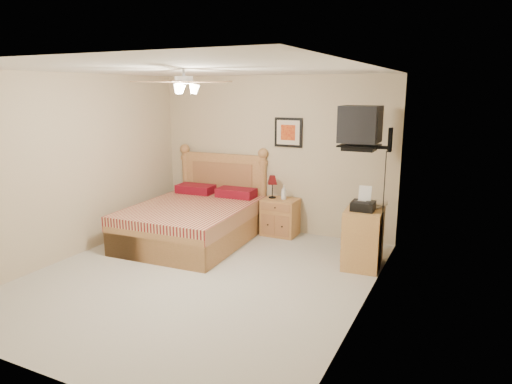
# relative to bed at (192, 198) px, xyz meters

# --- Properties ---
(floor) EXTENTS (4.50, 4.50, 0.00)m
(floor) POSITION_rel_bed_xyz_m (0.84, -1.12, -0.68)
(floor) COLOR #ACA79B
(floor) RESTS_ON ground
(ceiling) EXTENTS (4.00, 4.50, 0.04)m
(ceiling) POSITION_rel_bed_xyz_m (0.84, -1.12, 1.82)
(ceiling) COLOR white
(ceiling) RESTS_ON ground
(wall_back) EXTENTS (4.00, 0.04, 2.50)m
(wall_back) POSITION_rel_bed_xyz_m (0.84, 1.13, 0.57)
(wall_back) COLOR #C3B18F
(wall_back) RESTS_ON ground
(wall_front) EXTENTS (4.00, 0.04, 2.50)m
(wall_front) POSITION_rel_bed_xyz_m (0.84, -3.37, 0.57)
(wall_front) COLOR #C3B18F
(wall_front) RESTS_ON ground
(wall_left) EXTENTS (0.04, 4.50, 2.50)m
(wall_left) POSITION_rel_bed_xyz_m (-1.16, -1.12, 0.57)
(wall_left) COLOR #C3B18F
(wall_left) RESTS_ON ground
(wall_right) EXTENTS (0.04, 4.50, 2.50)m
(wall_right) POSITION_rel_bed_xyz_m (2.84, -1.12, 0.57)
(wall_right) COLOR #C3B18F
(wall_right) RESTS_ON ground
(bed) EXTENTS (1.70, 2.17, 1.36)m
(bed) POSITION_rel_bed_xyz_m (0.00, 0.00, 0.00)
(bed) COLOR olive
(bed) RESTS_ON ground
(nightstand) EXTENTS (0.55, 0.41, 0.59)m
(nightstand) POSITION_rel_bed_xyz_m (1.08, 0.88, -0.38)
(nightstand) COLOR #B16D3B
(nightstand) RESTS_ON ground
(table_lamp) EXTENTS (0.24, 0.24, 0.36)m
(table_lamp) POSITION_rel_bed_xyz_m (0.93, 0.90, 0.09)
(table_lamp) COLOR #4E080B
(table_lamp) RESTS_ON nightstand
(lotion_bottle) EXTENTS (0.11, 0.11, 0.23)m
(lotion_bottle) POSITION_rel_bed_xyz_m (1.14, 0.88, 0.03)
(lotion_bottle) COLOR silver
(lotion_bottle) RESTS_ON nightstand
(framed_picture) EXTENTS (0.46, 0.04, 0.46)m
(framed_picture) POSITION_rel_bed_xyz_m (1.11, 1.11, 0.94)
(framed_picture) COLOR black
(framed_picture) RESTS_ON wall_back
(dresser) EXTENTS (0.51, 0.69, 0.78)m
(dresser) POSITION_rel_bed_xyz_m (2.57, 0.14, -0.29)
(dresser) COLOR #B27444
(dresser) RESTS_ON ground
(fax_machine) EXTENTS (0.29, 0.31, 0.30)m
(fax_machine) POSITION_rel_bed_xyz_m (2.57, 0.04, 0.25)
(fax_machine) COLOR black
(fax_machine) RESTS_ON dresser
(magazine_lower) EXTENTS (0.28, 0.32, 0.03)m
(magazine_lower) POSITION_rel_bed_xyz_m (2.58, 0.34, 0.11)
(magazine_lower) COLOR #B8A890
(magazine_lower) RESTS_ON dresser
(magazine_upper) EXTENTS (0.22, 0.28, 0.02)m
(magazine_upper) POSITION_rel_bed_xyz_m (2.62, 0.35, 0.14)
(magazine_upper) COLOR tan
(magazine_upper) RESTS_ON magazine_lower
(wall_tv) EXTENTS (0.56, 0.46, 0.58)m
(wall_tv) POSITION_rel_bed_xyz_m (2.59, 0.22, 1.13)
(wall_tv) COLOR black
(wall_tv) RESTS_ON wall_right
(ceiling_fan) EXTENTS (1.14, 1.14, 0.28)m
(ceiling_fan) POSITION_rel_bed_xyz_m (0.84, -1.32, 1.68)
(ceiling_fan) COLOR silver
(ceiling_fan) RESTS_ON ceiling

